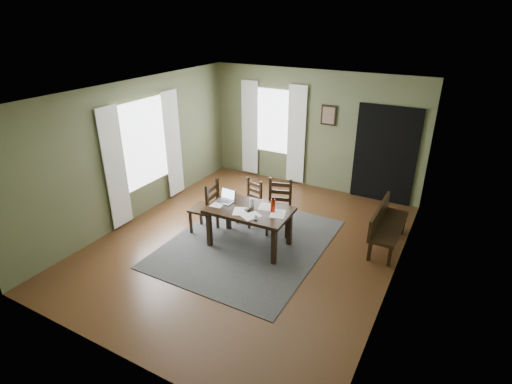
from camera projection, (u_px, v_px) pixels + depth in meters
The scene contains 26 objects.
ground at pixel (248, 243), 7.23m from camera, with size 5.00×6.00×0.01m.
room_shell at pixel (247, 148), 6.48m from camera, with size 5.02×6.02×2.71m.
rug at pixel (248, 243), 7.23m from camera, with size 2.60×3.20×0.01m.
dining_table at pixel (249, 213), 6.91m from camera, with size 1.47×0.92×0.72m.
chair_end at pixel (206, 208), 7.40m from camera, with size 0.49×0.49×1.04m.
chair_back_left at pixel (250, 203), 7.76m from camera, with size 0.46×0.46×0.88m.
chair_back_right at pixel (279, 208), 7.42m from camera, with size 0.56×0.56×1.02m.
bench at pixel (386, 223), 6.97m from camera, with size 0.44×1.36×0.77m.
laptop at pixel (226, 198), 7.13m from camera, with size 0.33×0.26×0.21m.
computer_mouse at pixel (247, 209), 6.81m from camera, with size 0.06×0.10×0.03m, color #3F3F42.
tv_remote at pixel (256, 218), 6.55m from camera, with size 0.04×0.16×0.02m, color black.
drinking_glass at pixel (252, 203), 6.89m from camera, with size 0.08×0.08×0.17m, color silver.
water_bottle at pixel (273, 205), 6.72m from camera, with size 0.10×0.10×0.27m.
paper_a at pixel (218, 204), 7.03m from camera, with size 0.21×0.28×0.00m, color white.
paper_b at pixel (251, 216), 6.63m from camera, with size 0.23×0.30×0.00m, color white.
paper_c at pixel (266, 207), 6.94m from camera, with size 0.23×0.30×0.00m, color white.
paper_d at pixel (278, 214), 6.70m from camera, with size 0.25×0.32×0.00m, color white.
paper_e at pixel (240, 211), 6.78m from camera, with size 0.24×0.31×0.00m, color white.
window_left at pixel (144, 143), 7.86m from camera, with size 0.01×1.30×1.70m.
window_back at pixel (273, 121), 9.43m from camera, with size 1.00×0.01×1.50m.
curtain_left_near at pixel (115, 169), 7.30m from camera, with size 0.03×0.48×2.30m.
curtain_left_far at pixel (173, 145), 8.61m from camera, with size 0.03×0.48×2.30m.
curtain_back_left at pixel (250, 128), 9.78m from camera, with size 0.44×0.03×2.30m.
curtain_back_right at pixel (296, 135), 9.24m from camera, with size 0.44×0.03×2.30m.
framed_picture at pixel (329, 115), 8.71m from camera, with size 0.34×0.03×0.44m.
doorway_back at pixel (385, 155), 8.44m from camera, with size 1.30×0.03×2.10m.
Camera 1 is at (3.10, -5.36, 3.86)m, focal length 28.00 mm.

